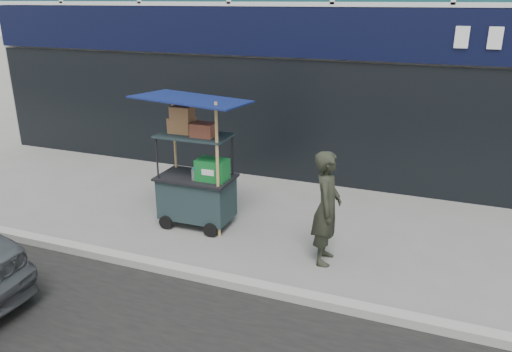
% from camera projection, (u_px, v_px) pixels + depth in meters
% --- Properties ---
extents(ground, '(80.00, 80.00, 0.00)m').
position_uv_depth(ground, '(251.00, 281.00, 6.54)').
color(ground, slate).
rests_on(ground, ground).
extents(curb, '(80.00, 0.18, 0.12)m').
position_uv_depth(curb, '(245.00, 285.00, 6.34)').
color(curb, gray).
rests_on(curb, ground).
extents(vendor_cart, '(1.61, 1.14, 2.16)m').
position_uv_depth(vendor_cart, '(197.00, 181.00, 7.93)').
color(vendor_cart, '#19272A').
rests_on(vendor_cart, ground).
extents(vendor_man, '(0.44, 0.62, 1.61)m').
position_uv_depth(vendor_man, '(327.00, 208.00, 6.79)').
color(vendor_man, black).
rests_on(vendor_man, ground).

